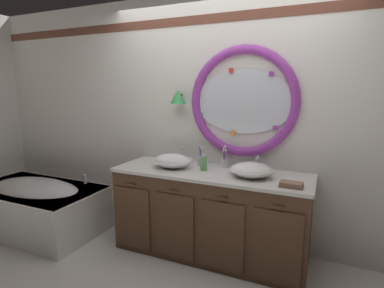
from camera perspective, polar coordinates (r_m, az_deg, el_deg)
name	(u,v)px	position (r m, az deg, el deg)	size (l,w,h in m)	color
ground_plane	(201,265)	(3.09, 1.72, -21.66)	(14.00, 14.00, 0.00)	silver
back_wall_assembly	(225,120)	(3.18, 6.14, 4.55)	(6.40, 0.26, 2.60)	silver
vanity_counter	(210,213)	(3.09, 3.37, -12.72)	(1.90, 0.67, 0.85)	brown
bathtub	(36,204)	(4.04, -27.22, -9.95)	(1.57, 0.87, 0.62)	white
sink_basin_left	(172,161)	(3.07, -3.75, -3.14)	(0.40, 0.40, 0.14)	white
sink_basin_right	(251,170)	(2.80, 11.04, -4.77)	(0.39, 0.39, 0.13)	white
faucet_set_left	(183,156)	(3.30, -1.66, -2.28)	(0.23, 0.12, 0.17)	silver
faucet_set_right	(257,165)	(3.05, 12.14, -3.79)	(0.21, 0.11, 0.14)	silver
toothbrush_holder_left	(201,160)	(3.14, 1.79, -3.10)	(0.08, 0.08, 0.22)	silver
toothbrush_holder_right	(225,162)	(3.10, 6.13, -3.35)	(0.08, 0.08, 0.22)	silver
soap_dispenser	(204,163)	(2.96, 2.21, -3.59)	(0.06, 0.07, 0.17)	#6BAD66
folded_hand_towel	(291,185)	(2.61, 18.12, -7.25)	(0.19, 0.12, 0.04)	#936B56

